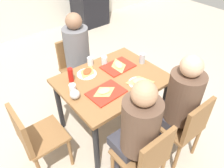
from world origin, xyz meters
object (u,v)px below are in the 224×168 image
(tray_red_far, at_px, (118,66))
(soda_can, at_px, (142,58))
(chair_near_right, at_px, (186,126))
(plastic_cup_b, at_px, (138,91))
(person_in_brown_jacket, at_px, (179,100))
(plastic_cup_d, at_px, (104,60))
(chair_far_side, at_px, (75,65))
(chair_near_left, at_px, (146,157))
(pizza_slice_d, at_px, (140,82))
(paper_plate_center, at_px, (87,74))
(foil_bundle, at_px, (75,94))
(plastic_cup_a, at_px, (90,61))
(condiment_bottle, at_px, (71,75))
(paper_plate_near_edge, at_px, (139,83))
(pizza_slice_a, at_px, (104,91))
(main_table, at_px, (112,86))
(plastic_cup_c, at_px, (73,89))
(person_far_side, at_px, (79,53))
(person_in_red, at_px, (137,129))
(pizza_slice_c, at_px, (87,71))
(chair_left_end, at_px, (35,136))
(tray_red_near, at_px, (106,93))
(pizza_slice_b, at_px, (119,65))

(tray_red_far, relative_size, soda_can, 2.95)
(chair_near_right, relative_size, plastic_cup_b, 8.62)
(person_in_brown_jacket, relative_size, plastic_cup_d, 12.72)
(chair_far_side, distance_m, soda_can, 0.98)
(chair_near_left, height_order, pizza_slice_d, chair_near_left)
(paper_plate_center, distance_m, foil_bundle, 0.41)
(plastic_cup_a, height_order, condiment_bottle, condiment_bottle)
(chair_near_left, bearing_deg, paper_plate_near_edge, 52.13)
(pizza_slice_a, distance_m, soda_can, 0.71)
(main_table, xyz_separation_m, plastic_cup_c, (-0.45, 0.07, 0.15))
(person_far_side, bearing_deg, main_table, -90.00)
(main_table, bearing_deg, chair_near_right, -71.06)
(chair_near_right, distance_m, chair_far_side, 1.67)
(person_in_red, bearing_deg, person_in_brown_jacket, 0.00)
(tray_red_far, distance_m, pizza_slice_c, 0.37)
(person_in_brown_jacket, xyz_separation_m, tray_red_far, (-0.08, 0.81, 0.00))
(chair_far_side, height_order, chair_left_end, same)
(chair_near_left, distance_m, person_in_brown_jacket, 0.63)
(chair_near_left, relative_size, tray_red_far, 2.39)
(soda_can, distance_m, foil_bundle, 0.96)
(paper_plate_near_edge, height_order, condiment_bottle, condiment_bottle)
(tray_red_near, distance_m, paper_plate_near_edge, 0.38)
(chair_far_side, xyz_separation_m, pizza_slice_b, (0.20, -0.69, 0.27))
(chair_left_end, height_order, pizza_slice_b, chair_left_end)
(plastic_cup_d, height_order, soda_can, soda_can)
(plastic_cup_b, bearing_deg, chair_left_end, 159.07)
(paper_plate_center, distance_m, pizza_slice_b, 0.39)
(chair_near_right, distance_m, tray_red_near, 0.86)
(plastic_cup_d, bearing_deg, main_table, -111.58)
(chair_left_end, height_order, person_in_red, person_in_red)
(plastic_cup_c, bearing_deg, pizza_slice_b, 5.69)
(paper_plate_near_edge, bearing_deg, chair_left_end, 167.80)
(pizza_slice_c, xyz_separation_m, plastic_cup_a, (0.12, 0.11, 0.03))
(tray_red_near, distance_m, plastic_cup_d, 0.54)
(plastic_cup_d, bearing_deg, paper_plate_near_edge, -83.89)
(tray_red_far, xyz_separation_m, plastic_cup_a, (-0.23, 0.24, 0.04))
(tray_red_near, height_order, pizza_slice_a, pizza_slice_a)
(paper_plate_near_edge, distance_m, pizza_slice_d, 0.02)
(person_in_red, height_order, tray_red_far, person_in_red)
(chair_left_end, height_order, soda_can, soda_can)
(plastic_cup_a, bearing_deg, condiment_bottle, -158.74)
(tray_red_near, height_order, foil_bundle, foil_bundle)
(person_far_side, xyz_separation_m, plastic_cup_a, (-0.03, -0.31, 0.05))
(person_in_brown_jacket, bearing_deg, pizza_slice_c, 114.46)
(chair_near_right, relative_size, pizza_slice_d, 3.07)
(tray_red_near, height_order, plastic_cup_c, plastic_cup_c)
(pizza_slice_b, bearing_deg, person_in_brown_jacket, -84.55)
(chair_near_left, distance_m, condiment_bottle, 1.12)
(person_in_brown_jacket, distance_m, pizza_slice_c, 1.04)
(tray_red_far, distance_m, foil_bundle, 0.70)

